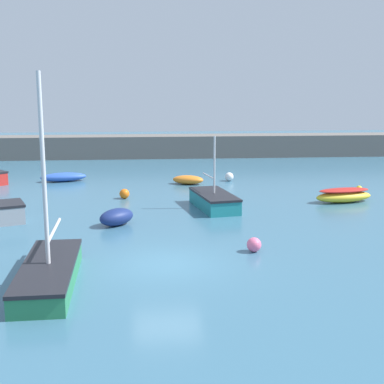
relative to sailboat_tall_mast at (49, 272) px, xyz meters
The scene contains 12 objects.
ground_plane 4.33m from the sailboat_tall_mast, 25.10° to the left, with size 120.00×120.00×0.20m, color #38667F.
harbor_breakwater 32.66m from the sailboat_tall_mast, 83.16° to the left, with size 62.87×2.98×2.00m, color #66605B.
sailboat_tall_mast is the anchor object (origin of this frame).
fishing_dinghy_green 7.77m from the sailboat_tall_mast, 76.76° to the left, with size 2.04×2.00×0.79m.
rowboat_with_red_cover 18.34m from the sailboat_tall_mast, 39.37° to the left, with size 3.51×1.75×0.79m.
sailboat_short_mast 12.65m from the sailboat_tall_mast, 57.76° to the left, with size 2.38×4.35×3.84m.
dinghy_near_pier 19.01m from the sailboat_tall_mast, 71.76° to the left, with size 2.27×1.59×0.59m.
rowboat_blue_near 20.02m from the sailboat_tall_mast, 97.05° to the left, with size 3.25×1.78×0.61m.
mooring_buoy_pink 7.90m from the sailboat_tall_mast, 22.01° to the left, with size 0.57×0.57×0.57m, color #EA668C.
mooring_buoy_orange 13.80m from the sailboat_tall_mast, 82.02° to the left, with size 0.57×0.57×0.57m, color orange.
mooring_buoy_yellow 21.81m from the sailboat_tall_mast, 41.83° to the left, with size 0.38×0.38×0.38m, color yellow.
mooring_buoy_white 21.01m from the sailboat_tall_mast, 65.03° to the left, with size 0.59×0.59×0.59m, color white.
Camera 1 is at (-0.71, -18.59, 6.28)m, focal length 50.00 mm.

